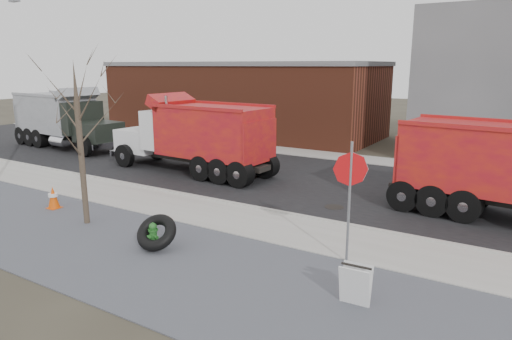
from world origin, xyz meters
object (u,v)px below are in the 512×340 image
Objects in this scene: dump_truck_red_b at (195,134)px; dump_truck_grey at (65,117)px; sandwich_board at (355,285)px; fire_hydrant at (153,237)px; stop_sign at (350,183)px; truck_tire at (157,232)px.

dump_truck_red_b is 1.05× the size of dump_truck_grey.
dump_truck_red_b is 11.18m from dump_truck_grey.
dump_truck_grey is at bearing 154.69° from sandwich_board.
dump_truck_red_b is at bearing 140.77° from sandwich_board.
fire_hydrant is at bearing 176.93° from sandwich_board.
fire_hydrant is at bearing 124.58° from dump_truck_red_b.
dump_truck_grey is (-20.94, 7.12, -0.27)m from stop_sign.
dump_truck_grey is (-21.84, 9.05, 1.40)m from sandwich_board.
fire_hydrant is at bearing -166.02° from stop_sign.
dump_truck_red_b is (-4.98, 7.87, 1.36)m from truck_tire.
dump_truck_red_b is (-10.72, 7.92, 1.38)m from sandwich_board.
stop_sign is at bearing 112.35° from sandwich_board.
dump_truck_grey reaches higher than truck_tire.
truck_tire is 1.50× the size of sandwich_board.
dump_truck_red_b reaches higher than truck_tire.
fire_hydrant is 0.09× the size of dump_truck_grey.
sandwich_board is (5.74, -0.05, -0.02)m from truck_tire.
fire_hydrant is 5.86m from sandwich_board.
stop_sign is at bearing -13.92° from dump_truck_grey.
truck_tire is 0.15× the size of dump_truck_red_b.
stop_sign is at bearing 21.30° from truck_tire.
truck_tire is at bearing -24.35° from dump_truck_grey.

